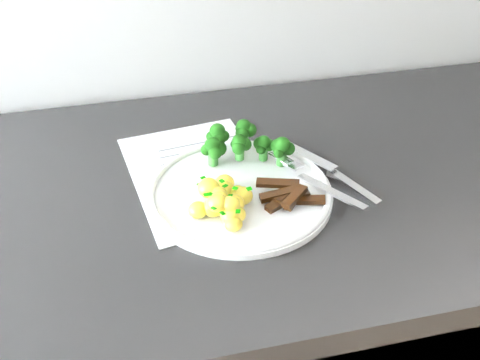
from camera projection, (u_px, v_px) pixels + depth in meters
recipe_paper at (200, 174)px, 0.89m from camera, size 0.24×0.32×0.00m
plate at (240, 192)px, 0.85m from camera, size 0.28×0.28×0.02m
broccoli at (243, 142)px, 0.89m from camera, size 0.14×0.09×0.06m
potatoes at (224, 201)px, 0.80m from camera, size 0.10×0.11×0.04m
beef_strips at (288, 195)px, 0.82m from camera, size 0.10×0.08×0.02m
fork at (318, 182)px, 0.85m from camera, size 0.10×0.18×0.02m
knife at (340, 178)px, 0.87m from camera, size 0.11×0.19×0.02m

